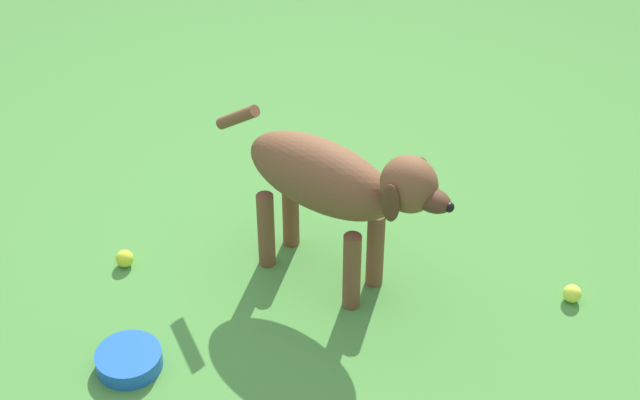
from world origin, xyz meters
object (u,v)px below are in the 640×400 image
(dog, at_px, (333,184))
(tennis_ball_1, at_px, (125,259))
(tennis_ball_0, at_px, (572,294))
(water_bowl, at_px, (129,360))

(dog, height_order, tennis_ball_1, dog)
(dog, xyz_separation_m, tennis_ball_1, (-0.35, 0.69, -0.40))
(tennis_ball_0, xyz_separation_m, water_bowl, (-1.09, 1.12, -0.00))
(dog, xyz_separation_m, tennis_ball_0, (0.36, -0.78, -0.40))
(water_bowl, bearing_deg, dog, -24.98)
(tennis_ball_0, bearing_deg, water_bowl, 134.19)
(dog, xyz_separation_m, water_bowl, (-0.73, 0.34, -0.41))
(tennis_ball_0, bearing_deg, tennis_ball_1, 115.88)
(tennis_ball_1, bearing_deg, water_bowl, -136.71)
(dog, bearing_deg, water_bowl, -111.16)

